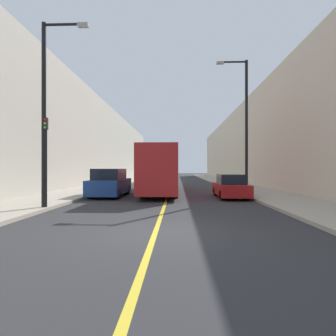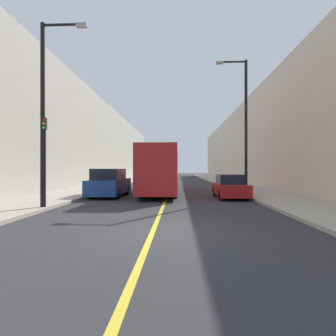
{
  "view_description": "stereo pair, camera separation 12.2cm",
  "coord_description": "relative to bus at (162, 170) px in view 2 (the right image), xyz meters",
  "views": [
    {
      "loc": [
        0.66,
        -7.81,
        1.93
      ],
      "look_at": [
        -0.33,
        19.86,
        1.98
      ],
      "focal_mm": 28.0,
      "sensor_mm": 36.0,
      "label": 1
    },
    {
      "loc": [
        0.79,
        -7.81,
        1.93
      ],
      "look_at": [
        -0.33,
        19.86,
        1.98
      ],
      "focal_mm": 28.0,
      "sensor_mm": 36.0,
      "label": 2
    }
  ],
  "objects": [
    {
      "name": "ground_plane",
      "position": [
        0.53,
        -12.99,
        -1.83
      ],
      "size": [
        200.0,
        200.0,
        0.0
      ],
      "primitive_type": "plane",
      "color": "#2D2D30"
    },
    {
      "name": "sidewalk_left",
      "position": [
        -6.56,
        17.01,
        -1.75
      ],
      "size": [
        3.82,
        72.0,
        0.15
      ],
      "primitive_type": "cube",
      "color": "#A89E8C",
      "rests_on": "ground"
    },
    {
      "name": "sidewalk_right",
      "position": [
        7.63,
        17.01,
        -1.75
      ],
      "size": [
        3.82,
        72.0,
        0.15
      ],
      "primitive_type": "cube",
      "color": "#A89E8C",
      "rests_on": "ground"
    },
    {
      "name": "building_row_left",
      "position": [
        -10.47,
        17.01,
        3.61
      ],
      "size": [
        4.0,
        72.0,
        10.87
      ],
      "primitive_type": "cube",
      "color": "#B7B2A3",
      "rests_on": "ground"
    },
    {
      "name": "building_row_right",
      "position": [
        11.54,
        17.01,
        3.39
      ],
      "size": [
        4.0,
        72.0,
        10.44
      ],
      "primitive_type": "cube",
      "color": "beige",
      "rests_on": "ground"
    },
    {
      "name": "road_center_line",
      "position": [
        0.53,
        17.01,
        -1.82
      ],
      "size": [
        0.16,
        72.0,
        0.01
      ],
      "primitive_type": "cube",
      "color": "gold",
      "rests_on": "ground"
    },
    {
      "name": "bus",
      "position": [
        0.0,
        0.0,
        0.0
      ],
      "size": [
        2.5,
        12.32,
        3.4
      ],
      "color": "#AD1E1E",
      "rests_on": "ground"
    },
    {
      "name": "parked_suv_left",
      "position": [
        -3.44,
        -2.9,
        -0.94
      ],
      "size": [
        2.04,
        4.99,
        1.91
      ],
      "color": "navy",
      "rests_on": "ground"
    },
    {
      "name": "car_right_near",
      "position": [
        4.7,
        -3.44,
        -1.13
      ],
      "size": [
        1.8,
        4.44,
        1.54
      ],
      "color": "maroon",
      "rests_on": "ground"
    },
    {
      "name": "street_lamp_left",
      "position": [
        -4.79,
        -8.98,
        3.06
      ],
      "size": [
        2.18,
        0.24,
        8.49
      ],
      "color": "black",
      "rests_on": "sidewalk_left"
    },
    {
      "name": "street_lamp_right",
      "position": [
        5.87,
        -2.41,
        3.48
      ],
      "size": [
        2.18,
        0.24,
        9.31
      ],
      "color": "black",
      "rests_on": "sidewalk_right"
    },
    {
      "name": "traffic_light",
      "position": [
        -4.85,
        -9.0,
        0.57
      ],
      "size": [
        0.16,
        0.18,
        4.11
      ],
      "color": "black",
      "rests_on": "sidewalk_left"
    }
  ]
}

